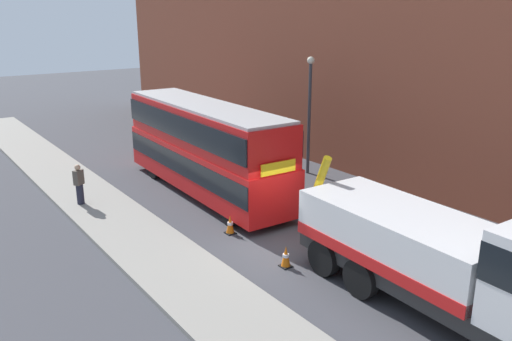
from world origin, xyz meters
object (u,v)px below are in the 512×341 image
(pedestrian_onlooker, at_px, (79,185))
(street_lamp, at_px, (309,105))
(traffic_cone_midway, at_px, (286,257))
(double_decker_bus, at_px, (205,145))
(traffic_cone_near_bus, at_px, (230,225))
(recovery_tow_truck, at_px, (455,260))

(pedestrian_onlooker, relative_size, street_lamp, 0.29)
(pedestrian_onlooker, height_order, street_lamp, street_lamp)
(traffic_cone_midway, distance_m, street_lamp, 10.86)
(double_decker_bus, relative_size, street_lamp, 1.91)
(pedestrian_onlooker, height_order, traffic_cone_near_bus, pedestrian_onlooker)
(recovery_tow_truck, distance_m, street_lamp, 13.64)
(recovery_tow_truck, distance_m, double_decker_bus, 12.68)
(recovery_tow_truck, xyz_separation_m, pedestrian_onlooker, (-14.15, -5.19, -0.77))
(traffic_cone_near_bus, distance_m, traffic_cone_midway, 3.27)
(traffic_cone_near_bus, bearing_deg, double_decker_bus, 160.20)
(recovery_tow_truck, relative_size, double_decker_bus, 0.92)
(street_lamp, bearing_deg, traffic_cone_near_bus, -61.12)
(pedestrian_onlooker, bearing_deg, recovery_tow_truck, -12.68)
(pedestrian_onlooker, bearing_deg, street_lamp, 47.29)
(traffic_cone_near_bus, distance_m, street_lamp, 8.98)
(pedestrian_onlooker, relative_size, traffic_cone_near_bus, 2.38)
(double_decker_bus, distance_m, traffic_cone_near_bus, 5.14)
(traffic_cone_near_bus, height_order, street_lamp, street_lamp)
(recovery_tow_truck, height_order, pedestrian_onlooker, recovery_tow_truck)
(recovery_tow_truck, bearing_deg, traffic_cone_near_bus, -166.98)
(recovery_tow_truck, bearing_deg, double_decker_bus, -178.15)
(traffic_cone_midway, bearing_deg, street_lamp, 134.84)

